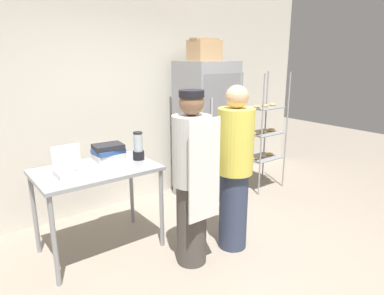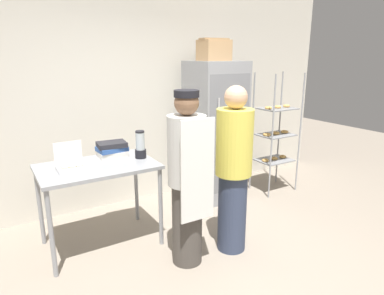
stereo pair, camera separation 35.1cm
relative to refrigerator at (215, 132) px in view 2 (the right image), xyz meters
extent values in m
plane|color=gray|center=(-0.88, -1.64, -0.95)|extent=(14.00, 14.00, 0.00)
cube|color=silver|center=(-0.88, 0.56, 0.52)|extent=(6.40, 0.12, 2.93)
cube|color=gray|center=(0.00, 0.01, 0.00)|extent=(0.68, 0.64, 1.89)
cube|color=gray|center=(0.00, -0.30, 0.02)|extent=(0.63, 0.02, 1.55)
cylinder|color=silver|center=(-0.19, -0.33, 0.05)|extent=(0.02, 0.02, 0.93)
cylinder|color=#93969B|center=(0.63, -0.45, -0.08)|extent=(0.02, 0.02, 1.73)
cylinder|color=#93969B|center=(1.18, -0.45, -0.08)|extent=(0.02, 0.02, 1.73)
cylinder|color=#93969B|center=(0.63, -0.04, -0.08)|extent=(0.02, 0.02, 1.73)
cylinder|color=#93969B|center=(1.18, -0.04, -0.08)|extent=(0.02, 0.02, 1.73)
cube|color=gray|center=(0.90, -0.24, -0.48)|extent=(0.50, 0.38, 0.01)
torus|color=#DBA351|center=(0.73, -0.24, -0.46)|extent=(0.10, 0.10, 0.03)
torus|color=#DBA351|center=(0.90, -0.24, -0.46)|extent=(0.10, 0.10, 0.03)
torus|color=#DBA351|center=(1.08, -0.24, -0.46)|extent=(0.10, 0.10, 0.03)
cube|color=gray|center=(0.90, -0.24, -0.10)|extent=(0.50, 0.38, 0.01)
torus|color=#DBA351|center=(0.73, -0.24, -0.08)|extent=(0.11, 0.11, 0.03)
torus|color=#DBA351|center=(0.90, -0.24, -0.08)|extent=(0.11, 0.11, 0.03)
torus|color=#DBA351|center=(1.08, -0.24, -0.08)|extent=(0.11, 0.11, 0.03)
cube|color=gray|center=(0.90, -0.24, 0.28)|extent=(0.50, 0.38, 0.01)
torus|color=#DBA351|center=(0.73, -0.24, 0.31)|extent=(0.10, 0.10, 0.03)
torus|color=#DBA351|center=(0.90, -0.24, 0.31)|extent=(0.10, 0.10, 0.03)
torus|color=#DBA351|center=(1.08, -0.24, 0.31)|extent=(0.10, 0.10, 0.03)
cube|color=gray|center=(-1.76, -0.43, -0.07)|extent=(1.16, 0.75, 0.04)
cylinder|color=gray|center=(-2.30, -0.76, -0.52)|extent=(0.04, 0.04, 0.85)
cylinder|color=gray|center=(-1.22, -0.76, -0.52)|extent=(0.04, 0.04, 0.85)
cylinder|color=gray|center=(-2.30, -0.10, -0.52)|extent=(0.04, 0.04, 0.85)
cylinder|color=gray|center=(-1.22, -0.10, -0.52)|extent=(0.04, 0.04, 0.85)
cube|color=white|center=(-2.02, -0.49, -0.03)|extent=(0.27, 0.22, 0.05)
cube|color=white|center=(-2.02, -0.37, 0.10)|extent=(0.26, 0.01, 0.22)
torus|color=beige|center=(-2.09, -0.53, 0.01)|extent=(0.08, 0.08, 0.03)
torus|color=beige|center=(-2.02, -0.53, 0.01)|extent=(0.08, 0.08, 0.03)
torus|color=beige|center=(-1.95, -0.53, 0.01)|extent=(0.08, 0.08, 0.03)
torus|color=beige|center=(-2.09, -0.44, 0.01)|extent=(0.08, 0.08, 0.03)
torus|color=beige|center=(-2.02, -0.44, 0.01)|extent=(0.08, 0.08, 0.03)
cylinder|color=black|center=(-1.28, -0.43, -0.01)|extent=(0.12, 0.12, 0.09)
cylinder|color=#B2BCC1|center=(-1.28, -0.43, 0.13)|extent=(0.09, 0.09, 0.19)
cylinder|color=black|center=(-1.28, -0.43, 0.23)|extent=(0.10, 0.10, 0.02)
cube|color=silver|center=(-1.53, -0.20, -0.03)|extent=(0.31, 0.23, 0.06)
cube|color=#2D5193|center=(-1.53, -0.20, 0.03)|extent=(0.32, 0.25, 0.05)
cube|color=#232328|center=(-1.53, -0.20, 0.08)|extent=(0.32, 0.25, 0.05)
cube|color=tan|center=(-0.04, 0.00, 1.08)|extent=(0.37, 0.29, 0.26)
cube|color=#A58057|center=(-0.04, 0.00, 1.22)|extent=(0.38, 0.15, 0.02)
cylinder|color=#47423D|center=(-1.15, -1.18, -0.54)|extent=(0.29, 0.29, 0.81)
cylinder|color=beige|center=(-1.15, -1.18, 0.19)|extent=(0.35, 0.35, 0.64)
sphere|color=brown|center=(-1.15, -1.18, 0.62)|extent=(0.22, 0.22, 0.22)
cube|color=white|center=(-1.15, -1.37, 0.04)|extent=(0.34, 0.02, 0.93)
cylinder|color=black|center=(-1.15, -1.18, 0.70)|extent=(0.22, 0.22, 0.06)
cylinder|color=#333D56|center=(-0.63, -1.22, -0.54)|extent=(0.29, 0.29, 0.82)
cylinder|color=#DBCC4C|center=(-0.63, -1.22, 0.20)|extent=(0.36, 0.36, 0.65)
sphere|color=tan|center=(-0.63, -1.22, 0.64)|extent=(0.22, 0.22, 0.22)
camera|label=1|loc=(-2.94, -3.55, 1.02)|focal=32.00mm
camera|label=2|loc=(-2.65, -3.74, 1.02)|focal=32.00mm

